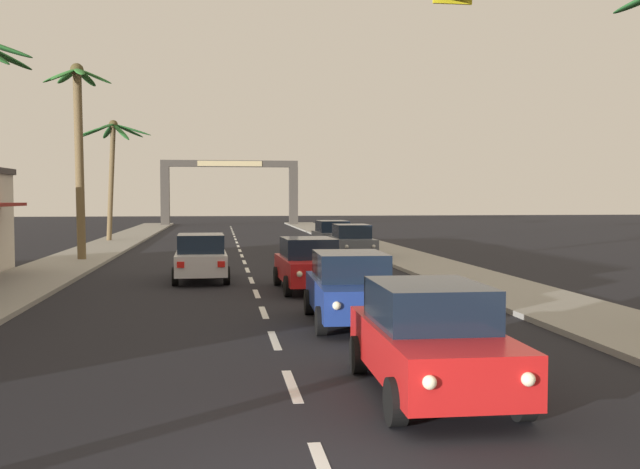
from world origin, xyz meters
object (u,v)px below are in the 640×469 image
Objects in this scene: sedan_lead_at_stop_bar at (430,338)px; palm_left_farthest at (112,151)px; sedan_third_in_queue at (351,287)px; sedan_parked_nearest_kerb at (333,235)px; palm_left_third at (78,133)px; traffic_signal_mast at (610,5)px; sedan_fifth_in_queue at (309,264)px; town_gateway_arch at (230,184)px; sedan_oncoming_far at (201,257)px; sedan_parked_mid_kerb at (352,242)px.

sedan_lead_at_stop_bar is 0.55× the size of palm_left_farthest.
sedan_parked_nearest_kerb is (3.23, 23.32, 0.00)m from sedan_third_in_queue.
traffic_signal_mast is at bearing -68.88° from palm_left_third.
traffic_signal_mast is 33.14m from sedan_parked_nearest_kerb.
sedan_third_in_queue is at bearing -72.84° from palm_left_farthest.
palm_left_farthest reaches higher than traffic_signal_mast.
sedan_parked_nearest_kerb is at bearing -35.09° from palm_left_farthest.
sedan_fifth_in_queue is 0.49× the size of palm_left_third.
sedan_third_in_queue is 60.72m from town_gateway_arch.
palm_left_third is at bearing 111.12° from traffic_signal_mast.
palm_left_third reaches higher than sedan_lead_at_stop_bar.
palm_left_farthest is (-6.35, 23.31, 5.18)m from sedan_oncoming_far.
sedan_parked_mid_kerb is at bearing -83.07° from town_gateway_arch.
sedan_fifth_in_queue is 0.55× the size of palm_left_farthest.
sedan_parked_nearest_kerb is at bearing 82.11° from sedan_third_in_queue.
sedan_lead_at_stop_bar is at bearing -88.26° from town_gateway_arch.
palm_left_third is at bearing 179.27° from sedan_parked_mid_kerb.
town_gateway_arch reaches higher than sedan_parked_nearest_kerb.
traffic_signal_mast reaches higher than town_gateway_arch.
palm_left_third is (-9.47, 17.75, 5.09)m from sedan_third_in_queue.
sedan_lead_at_stop_bar is at bearing -89.19° from sedan_third_in_queue.
town_gateway_arch is (-1.95, 60.58, 3.59)m from sedan_third_in_queue.
sedan_lead_at_stop_bar and sedan_parked_mid_kerb have the same top height.
traffic_signal_mast reaches higher than sedan_fifth_in_queue.
sedan_parked_mid_kerb is at bearing 49.50° from sedan_oncoming_far.
sedan_fifth_in_queue is 1.01× the size of sedan_parked_mid_kerb.
sedan_fifth_in_queue is 0.31× the size of town_gateway_arch.
sedan_lead_at_stop_bar is at bearing -97.64° from sedan_parked_mid_kerb.
traffic_signal_mast is 5.37m from sedan_lead_at_stop_bar.
sedan_lead_at_stop_bar is 1.00× the size of sedan_parked_mid_kerb.
sedan_parked_mid_kerb is 0.55× the size of palm_left_farthest.
sedan_fifth_in_queue is at bearing 91.46° from sedan_lead_at_stop_bar.
sedan_third_in_queue and sedan_parked_mid_kerb have the same top height.
town_gateway_arch is (-5.18, 37.26, 3.59)m from sedan_parked_nearest_kerb.
sedan_oncoming_far is 0.55× the size of palm_left_farthest.
sedan_fifth_in_queue is 11.88m from sedan_parked_mid_kerb.
sedan_lead_at_stop_bar and sedan_fifth_in_queue have the same top height.
sedan_fifth_in_queue is (-0.23, 6.23, 0.00)m from sedan_third_in_queue.
town_gateway_arch is (1.79, 51.22, 3.59)m from sedan_oncoming_far.
town_gateway_arch is (7.52, 42.83, -1.50)m from palm_left_third.
sedan_parked_nearest_kerb is (3.14, 29.55, 0.00)m from sedan_lead_at_stop_bar.
sedan_fifth_in_queue is 28.69m from palm_left_farthest.
palm_left_farthest is at bearing 131.54° from sedan_parked_mid_kerb.
sedan_parked_nearest_kerb is 0.49× the size of palm_left_third.
palm_left_farthest is (-10.17, 38.90, 5.18)m from sedan_lead_at_stop_bar.
town_gateway_arch is (-3.00, 70.07, -0.57)m from traffic_signal_mast.
sedan_fifth_in_queue is at bearing -107.19° from sedan_parked_mid_kerb.
sedan_parked_mid_kerb is (0.05, -5.73, 0.00)m from sedan_parked_nearest_kerb.
traffic_signal_mast is at bearing -85.33° from sedan_fifth_in_queue.
traffic_signal_mast is at bearing -87.55° from town_gateway_arch.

